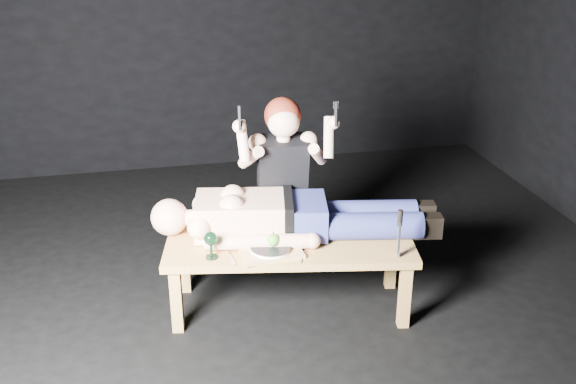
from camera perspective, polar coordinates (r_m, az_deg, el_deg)
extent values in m
plane|color=black|center=(4.22, -1.17, -9.38)|extent=(5.00, 5.00, 0.00)
plane|color=black|center=(6.07, -6.05, 15.85)|extent=(5.00, 0.00, 5.00)
cube|color=#AE853E|center=(4.06, 0.15, -7.09)|extent=(1.53, 0.79, 0.45)
cube|color=tan|center=(3.83, -1.49, -5.06)|extent=(0.36, 0.27, 0.02)
cylinder|color=white|center=(3.82, -1.50, -4.81)|extent=(0.24, 0.24, 0.02)
sphere|color=#3F8B27|center=(3.81, -1.26, -4.11)|extent=(0.07, 0.07, 0.07)
cube|color=#B2B2B7|center=(3.79, -4.83, -5.63)|extent=(0.03, 0.16, 0.01)
cube|color=#B2B2B7|center=(3.79, 1.14, -5.50)|extent=(0.06, 0.15, 0.01)
cube|color=#B2B2B7|center=(3.89, 0.95, -4.70)|extent=(0.06, 0.15, 0.01)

